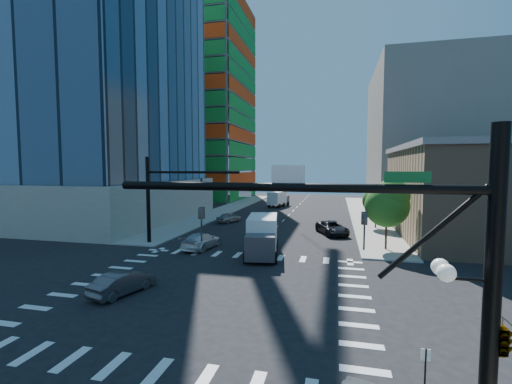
# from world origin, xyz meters

# --- Properties ---
(ground) EXTENTS (160.00, 160.00, 0.00)m
(ground) POSITION_xyz_m (0.00, 0.00, 0.00)
(ground) COLOR black
(ground) RESTS_ON ground
(road_markings) EXTENTS (20.00, 20.00, 0.01)m
(road_markings) POSITION_xyz_m (0.00, 0.00, 0.01)
(road_markings) COLOR silver
(road_markings) RESTS_ON ground
(sidewalk_ne) EXTENTS (5.00, 60.00, 0.15)m
(sidewalk_ne) POSITION_xyz_m (12.50, 40.00, 0.07)
(sidewalk_ne) COLOR gray
(sidewalk_ne) RESTS_ON ground
(sidewalk_nw) EXTENTS (5.00, 60.00, 0.15)m
(sidewalk_nw) POSITION_xyz_m (-12.50, 40.00, 0.07)
(sidewalk_nw) COLOR gray
(sidewalk_nw) RESTS_ON ground
(construction_building) EXTENTS (25.16, 34.50, 70.60)m
(construction_building) POSITION_xyz_m (-27.41, 61.93, 24.61)
(construction_building) COLOR slate
(construction_building) RESTS_ON ground
(commercial_building) EXTENTS (20.50, 22.50, 10.60)m
(commercial_building) POSITION_xyz_m (25.00, 22.00, 5.31)
(commercial_building) COLOR #927055
(commercial_building) RESTS_ON ground
(bg_building_ne) EXTENTS (24.00, 30.00, 28.00)m
(bg_building_ne) POSITION_xyz_m (27.00, 55.00, 14.00)
(bg_building_ne) COLOR slate
(bg_building_ne) RESTS_ON ground
(signal_mast_se) EXTENTS (10.51, 2.48, 9.00)m
(signal_mast_se) POSITION_xyz_m (10.60, -11.50, 5.01)
(signal_mast_se) COLOR black
(signal_mast_se) RESTS_ON sidewalk_se
(signal_mast_nw) EXTENTS (10.20, 0.40, 9.00)m
(signal_mast_nw) POSITION_xyz_m (-10.00, 11.50, 5.49)
(signal_mast_nw) COLOR black
(signal_mast_nw) RESTS_ON sidewalk_nw
(tree_south) EXTENTS (4.16, 4.16, 6.82)m
(tree_south) POSITION_xyz_m (12.63, 13.90, 4.69)
(tree_south) COLOR #382316
(tree_south) RESTS_ON sidewalk_ne
(tree_north) EXTENTS (3.54, 3.52, 5.78)m
(tree_north) POSITION_xyz_m (12.93, 25.90, 3.99)
(tree_north) COLOR #382316
(tree_north) RESTS_ON sidewalk_ne
(no_parking_sign) EXTENTS (0.30, 0.06, 2.20)m
(no_parking_sign) POSITION_xyz_m (10.70, -9.00, 1.38)
(no_parking_sign) COLOR black
(no_parking_sign) RESTS_ON ground
(car_nb_far) EXTENTS (4.56, 6.29, 1.59)m
(car_nb_far) POSITION_xyz_m (7.33, 20.83, 0.80)
(car_nb_far) COLOR black
(car_nb_far) RESTS_ON ground
(car_sb_near) EXTENTS (2.89, 5.63, 1.56)m
(car_sb_near) POSITION_xyz_m (-5.18, 10.65, 0.78)
(car_sb_near) COLOR white
(car_sb_near) RESTS_ON ground
(car_sb_mid) EXTENTS (3.19, 4.55, 1.44)m
(car_sb_mid) POSITION_xyz_m (-7.41, 26.44, 0.72)
(car_sb_mid) COLOR #98999F
(car_sb_mid) RESTS_ON ground
(car_sb_cross) EXTENTS (2.65, 4.64, 1.45)m
(car_sb_cross) POSITION_xyz_m (-5.40, -1.88, 0.72)
(car_sb_cross) COLOR #46454A
(car_sb_cross) RESTS_ON ground
(box_truck_near) EXTENTS (3.84, 7.00, 3.48)m
(box_truck_near) POSITION_xyz_m (1.22, 9.36, 1.54)
(box_truck_near) COLOR black
(box_truck_near) RESTS_ON ground
(box_truck_far) EXTENTS (3.78, 6.27, 3.07)m
(box_truck_far) POSITION_xyz_m (-3.68, 47.99, 1.36)
(box_truck_far) COLOR black
(box_truck_far) RESTS_ON ground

